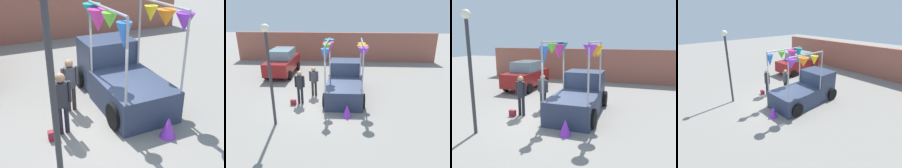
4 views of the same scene
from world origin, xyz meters
TOP-DOWN VIEW (x-y plane):
  - ground_plane at (0.00, 0.00)m, footprint 60.00×60.00m
  - vendor_truck at (1.13, 1.25)m, footprint 2.52×4.10m
  - person_customer at (-1.17, -0.10)m, footprint 0.53×0.34m
  - person_vendor at (-0.61, 1.01)m, footprint 0.53×0.34m
  - handbag at (-1.52, -0.30)m, footprint 0.28×0.16m
  - street_lamp at (-1.82, -2.29)m, footprint 0.32×0.32m
  - brick_boundary_wall at (0.00, 9.21)m, footprint 18.00×0.36m
  - folded_kite_bundle_violet at (1.32, -1.45)m, footprint 0.56×0.56m

SIDE VIEW (x-z plane):
  - ground_plane at x=0.00m, z-range 0.00..0.00m
  - handbag at x=-1.52m, z-range 0.00..0.28m
  - folded_kite_bundle_violet at x=1.32m, z-range 0.00..0.60m
  - vendor_truck at x=1.13m, z-range -0.72..2.56m
  - person_vendor at x=-0.61m, z-range 0.18..1.89m
  - person_customer at x=-1.17m, z-range 0.20..1.99m
  - brick_boundary_wall at x=0.00m, z-range 0.00..2.60m
  - street_lamp at x=-1.82m, z-range 0.62..4.93m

